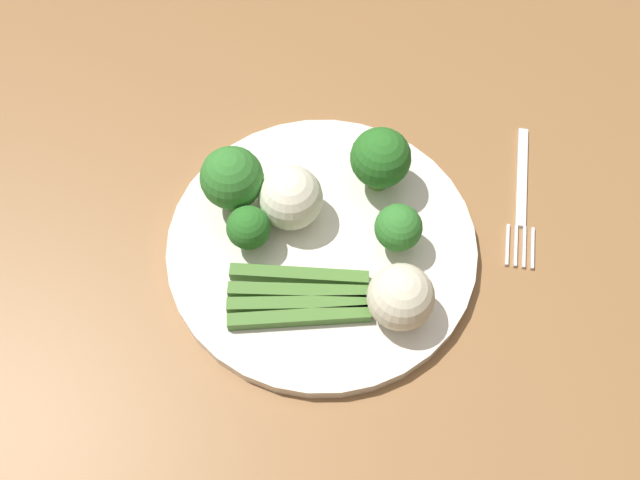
{
  "coord_description": "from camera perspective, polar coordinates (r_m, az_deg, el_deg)",
  "views": [
    {
      "loc": [
        0.04,
        0.3,
        1.37
      ],
      "look_at": [
        0.0,
        -0.04,
        0.77
      ],
      "focal_mm": 41.23,
      "sensor_mm": 36.0,
      "label": 1
    }
  ],
  "objects": [
    {
      "name": "chair",
      "position": [
        1.28,
        -1.6,
        18.13
      ],
      "size": [
        0.41,
        0.41,
        0.87
      ],
      "rotation": [
        0.0,
        0.0,
        -0.02
      ],
      "color": "olive",
      "rests_on": "ground_plane"
    },
    {
      "name": "broccoli_right",
      "position": [
        0.67,
        -5.57,
        0.93
      ],
      "size": [
        0.04,
        0.04,
        0.05
      ],
      "color": "#568E33",
      "rests_on": "plate"
    },
    {
      "name": "broccoli_front",
      "position": [
        0.7,
        4.72,
        6.32
      ],
      "size": [
        0.06,
        0.06,
        0.07
      ],
      "color": "#568E33",
      "rests_on": "plate"
    },
    {
      "name": "cauliflower_near_fork",
      "position": [
        0.64,
        6.28,
        -4.43
      ],
      "size": [
        0.06,
        0.06,
        0.06
      ],
      "primitive_type": "sphere",
      "color": "beige",
      "rests_on": "plate"
    },
    {
      "name": "broccoli_left",
      "position": [
        0.69,
        -6.84,
        4.75
      ],
      "size": [
        0.06,
        0.06,
        0.07
      ],
      "color": "#609E3D",
      "rests_on": "plate"
    },
    {
      "name": "ground_plane",
      "position": [
        1.41,
        0.24,
        -16.89
      ],
      "size": [
        6.0,
        6.0,
        0.02
      ],
      "primitive_type": "cube",
      "color": "gray"
    },
    {
      "name": "asparagus_bundle",
      "position": [
        0.66,
        -1.66,
        -4.55
      ],
      "size": [
        0.13,
        0.06,
        0.01
      ],
      "rotation": [
        0.0,
        0.0,
        6.16
      ],
      "color": "#47752D",
      "rests_on": "plate"
    },
    {
      "name": "fork",
      "position": [
        0.76,
        15.34,
        3.22
      ],
      "size": [
        0.06,
        0.16,
        0.0
      ],
      "rotation": [
        0.0,
        0.0,
        1.3
      ],
      "color": "silver",
      "rests_on": "dining_table"
    },
    {
      "name": "plate",
      "position": [
        0.7,
        -0.0,
        -0.5
      ],
      "size": [
        0.29,
        0.29,
        0.01
      ],
      "primitive_type": "cylinder",
      "color": "silver",
      "rests_on": "dining_table"
    },
    {
      "name": "cauliflower_outer_edge",
      "position": [
        0.68,
        -2.3,
        3.3
      ],
      "size": [
        0.06,
        0.06,
        0.06
      ],
      "primitive_type": "sphere",
      "color": "silver",
      "rests_on": "plate"
    },
    {
      "name": "broccoli_back_right",
      "position": [
        0.67,
        6.1,
        0.93
      ],
      "size": [
        0.04,
        0.04,
        0.05
      ],
      "color": "#609E3D",
      "rests_on": "plate"
    },
    {
      "name": "dining_table",
      "position": [
        0.78,
        0.41,
        -6.51
      ],
      "size": [
        1.28,
        1.01,
        0.75
      ],
      "color": "olive",
      "rests_on": "ground_plane"
    }
  ]
}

